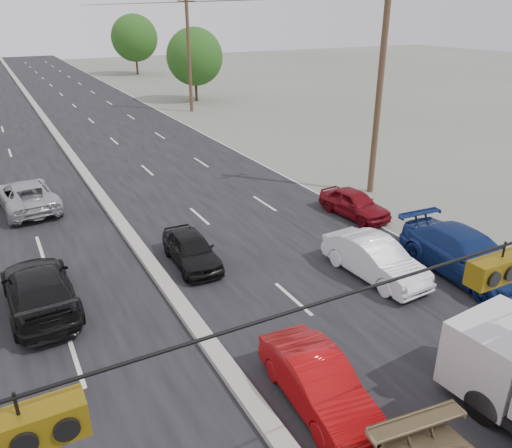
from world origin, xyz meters
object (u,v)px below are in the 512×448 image
object	(u,v)px
tree_right_far	(134,38)
oncoming_far	(26,196)
queue_car_a	(191,250)
queue_car_b	(375,259)
red_sedan	(318,383)
tree_right_mid	(195,57)
oncoming_near	(39,290)
utility_pole_right_b	(379,91)
queue_car_d	(466,255)
utility_pole_right_c	(189,53)
queue_car_e	(354,204)

from	to	relation	value
tree_right_far	oncoming_far	xyz separation A→B (m)	(-19.35, -49.35, -4.26)
queue_car_a	queue_car_b	distance (m)	6.58
queue_car_a	red_sedan	bearing A→B (deg)	-87.68
tree_right_mid	oncoming_near	distance (m)	38.83
queue_car_a	oncoming_near	xyz separation A→B (m)	(-5.25, -0.58, 0.10)
tree_right_far	queue_car_b	world-z (taller)	tree_right_far
oncoming_near	queue_car_b	bearing A→B (deg)	161.21
oncoming_far	queue_car_b	bearing A→B (deg)	122.87
queue_car_b	utility_pole_right_b	bearing A→B (deg)	47.45
queue_car_d	oncoming_near	bearing A→B (deg)	164.35
queue_car_a	queue_car_b	size ratio (longest dim) A/B	0.85
oncoming_near	queue_car_d	bearing A→B (deg)	159.28
red_sedan	utility_pole_right_c	bearing A→B (deg)	76.61
utility_pole_right_c	tree_right_mid	bearing A→B (deg)	63.43
tree_right_far	oncoming_far	world-z (taller)	tree_right_far
queue_car_a	oncoming_far	distance (m)	10.02
utility_pole_right_c	queue_car_a	world-z (taller)	utility_pole_right_c
tree_right_mid	oncoming_far	distance (m)	30.71
tree_right_far	oncoming_near	bearing A→B (deg)	-108.67
tree_right_far	queue_car_a	size ratio (longest dim) A/B	2.28
tree_right_mid	queue_car_a	distance (m)	36.05
utility_pole_right_b	queue_car_a	world-z (taller)	utility_pole_right_b
queue_car_b	oncoming_near	bearing A→B (deg)	159.38
utility_pole_right_c	queue_car_e	xyz separation A→B (m)	(-2.90, -27.30, -4.49)
utility_pole_right_c	queue_car_a	size ratio (longest dim) A/B	2.80
queue_car_e	queue_car_a	bearing A→B (deg)	-179.53
oncoming_near	oncoming_far	size ratio (longest dim) A/B	0.98
tree_right_mid	queue_car_a	world-z (taller)	tree_right_mid
utility_pole_right_c	queue_car_a	xyz separation A→B (m)	(-11.10, -28.17, -4.50)
utility_pole_right_b	queue_car_e	size ratio (longest dim) A/B	2.76
red_sedan	queue_car_e	xyz separation A→B (m)	(8.20, 8.94, -0.02)
red_sedan	queue_car_b	size ratio (longest dim) A/B	0.92
queue_car_b	queue_car_d	distance (m)	3.23
utility_pole_right_b	queue_car_d	world-z (taller)	utility_pole_right_b
utility_pole_right_b	red_sedan	distance (m)	16.41
tree_right_mid	tree_right_far	bearing A→B (deg)	87.71
utility_pole_right_b	oncoming_near	bearing A→B (deg)	-167.08
utility_pole_right_c	tree_right_far	size ratio (longest dim) A/B	1.23
utility_pole_right_c	oncoming_far	bearing A→B (deg)	-129.33
utility_pole_right_b	red_sedan	size ratio (longest dim) A/B	2.60
queue_car_a	queue_car_d	size ratio (longest dim) A/B	0.67
oncoming_far	queue_car_d	bearing A→B (deg)	127.05
queue_car_e	utility_pole_right_b	bearing A→B (deg)	32.72
utility_pole_right_b	red_sedan	xyz separation A→B (m)	(-11.10, -11.23, -4.47)
tree_right_mid	queue_car_a	xyz separation A→B (m)	(-13.60, -33.17, -3.73)
oncoming_near	oncoming_far	distance (m)	9.42
queue_car_b	queue_car_e	size ratio (longest dim) A/B	1.16
queue_car_b	queue_car_e	world-z (taller)	queue_car_b
queue_car_e	oncoming_near	bearing A→B (deg)	-179.47
utility_pole_right_c	queue_car_a	bearing A→B (deg)	-111.50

